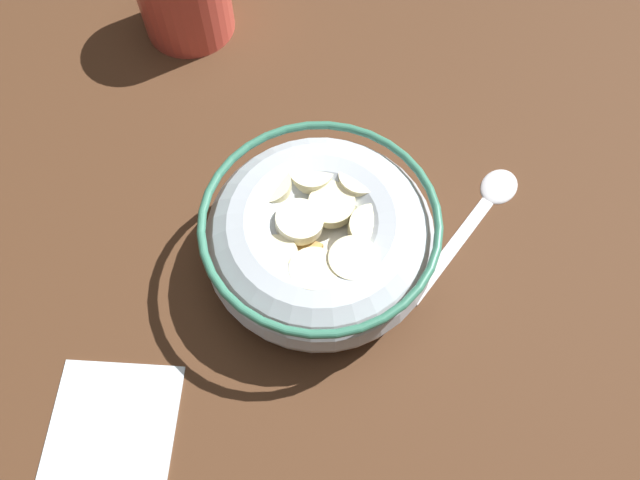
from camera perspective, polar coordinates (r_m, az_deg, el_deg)
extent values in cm
cube|color=#472B19|center=(47.07, 0.00, -2.21)|extent=(134.12, 134.12, 2.00)
cylinder|color=#B2BCC6|center=(45.89, 0.00, -1.53)|extent=(9.09, 9.09, 0.60)
torus|color=#B2BCC6|center=(43.37, 0.00, 0.06)|extent=(16.53, 16.53, 6.21)
torus|color=#337259|center=(40.89, 0.00, 1.85)|extent=(16.63, 16.63, 0.60)
cylinder|color=white|center=(42.80, 0.00, 0.45)|extent=(12.80, 12.80, 0.40)
cube|color=tan|center=(43.98, 2.21, 4.53)|extent=(1.68, 1.68, 0.73)
cube|color=#AD7F42|center=(42.00, -6.79, -0.45)|extent=(1.91, 1.96, 0.87)
cube|color=#B78947|center=(41.44, -0.97, -1.18)|extent=(1.65, 1.68, 0.79)
cube|color=tan|center=(40.84, 5.01, -3.41)|extent=(2.33, 2.34, 0.95)
cube|color=#AD7F42|center=(40.20, -1.17, -5.22)|extent=(2.12, 2.08, 0.91)
cube|color=tan|center=(43.47, 6.44, 3.29)|extent=(1.80, 1.78, 0.77)
cube|color=tan|center=(44.62, -2.54, 5.85)|extent=(1.71, 1.63, 0.95)
cube|color=tan|center=(42.46, -2.48, 1.20)|extent=(1.63, 1.70, 0.88)
cube|color=tan|center=(40.82, -5.24, -4.14)|extent=(2.21, 2.21, 0.72)
cube|color=tan|center=(44.28, -5.16, 5.28)|extent=(2.13, 2.16, 0.85)
cube|color=tan|center=(40.49, 2.93, -4.50)|extent=(2.31, 2.30, 0.89)
cube|color=tan|center=(43.77, -3.36, 4.31)|extent=(2.13, 2.10, 0.88)
cube|color=tan|center=(41.77, 3.64, -0.67)|extent=(1.84, 1.87, 0.83)
cylinder|color=#F4EABC|center=(39.59, -0.58, -2.97)|extent=(4.75, 4.71, 1.46)
cylinder|color=beige|center=(43.02, -4.81, 5.11)|extent=(4.31, 4.34, 1.53)
cylinder|color=beige|center=(41.44, 4.94, 1.13)|extent=(4.28, 4.36, 1.40)
cylinder|color=#F9EFC6|center=(41.27, -1.97, 1.75)|extent=(4.52, 4.49, 1.54)
cylinder|color=#F9EFC6|center=(43.24, 3.90, 5.87)|extent=(4.63, 4.59, 1.23)
cylinder|color=#F4EABC|center=(43.41, -0.88, 6.45)|extent=(4.59, 4.56, 1.26)
cylinder|color=beige|center=(40.39, -4.28, -1.81)|extent=(4.56, 4.63, 1.40)
cylinder|color=beige|center=(39.83, 3.16, -1.91)|extent=(3.58, 3.59, 1.05)
cylinder|color=beige|center=(42.30, 1.47, 3.20)|extent=(4.58, 4.56, 1.22)
ellipsoid|color=silver|center=(50.99, 16.59, 5.06)|extent=(4.06, 3.43, 0.80)
cube|color=silver|center=(47.37, 12.27, -0.82)|extent=(10.84, 3.05, 0.36)
cube|color=silver|center=(44.13, -19.72, -19.67)|extent=(16.23, 13.31, 0.30)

